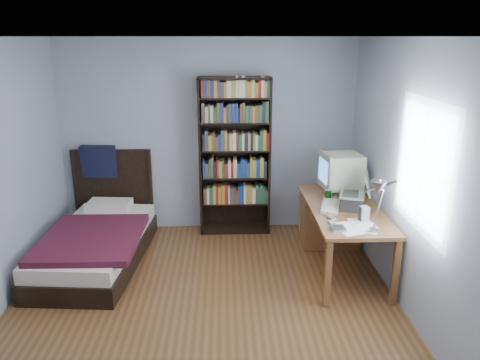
{
  "coord_description": "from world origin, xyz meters",
  "views": [
    {
      "loc": [
        0.21,
        -3.89,
        2.5
      ],
      "look_at": [
        0.37,
        0.72,
        1.08
      ],
      "focal_mm": 35.0,
      "sensor_mm": 36.0,
      "label": 1
    }
  ],
  "objects_px": {
    "crt_monitor": "(341,171)",
    "keyboard": "(330,206)",
    "desk_lamp": "(378,192)",
    "bed": "(98,239)",
    "speaker": "(364,214)",
    "soda_can": "(328,195)",
    "laptop": "(354,199)",
    "desk": "(333,218)",
    "bookshelf": "(235,157)"
  },
  "relations": [
    {
      "from": "crt_monitor",
      "to": "speaker",
      "type": "distance_m",
      "value": 0.87
    },
    {
      "from": "keyboard",
      "to": "bed",
      "type": "xyz_separation_m",
      "value": [
        -2.62,
        0.32,
        -0.49
      ]
    },
    {
      "from": "laptop",
      "to": "desk",
      "type": "bearing_deg",
      "value": 98.78
    },
    {
      "from": "crt_monitor",
      "to": "soda_can",
      "type": "relative_size",
      "value": 3.96
    },
    {
      "from": "desk",
      "to": "bookshelf",
      "type": "xyz_separation_m",
      "value": [
        -1.16,
        0.65,
        0.6
      ]
    },
    {
      "from": "desk",
      "to": "keyboard",
      "type": "bearing_deg",
      "value": -107.88
    },
    {
      "from": "speaker",
      "to": "soda_can",
      "type": "relative_size",
      "value": 1.28
    },
    {
      "from": "bed",
      "to": "bookshelf",
      "type": "bearing_deg",
      "value": 26.4
    },
    {
      "from": "desk",
      "to": "soda_can",
      "type": "bearing_deg",
      "value": -117.94
    },
    {
      "from": "laptop",
      "to": "speaker",
      "type": "relative_size",
      "value": 2.65
    },
    {
      "from": "soda_can",
      "to": "bookshelf",
      "type": "xyz_separation_m",
      "value": [
        -1.03,
        0.9,
        0.23
      ]
    },
    {
      "from": "bed",
      "to": "keyboard",
      "type": "bearing_deg",
      "value": -6.98
    },
    {
      "from": "bookshelf",
      "to": "keyboard",
      "type": "bearing_deg",
      "value": -48.01
    },
    {
      "from": "bookshelf",
      "to": "laptop",
      "type": "bearing_deg",
      "value": -43.24
    },
    {
      "from": "laptop",
      "to": "bed",
      "type": "height_order",
      "value": "bed"
    },
    {
      "from": "crt_monitor",
      "to": "soda_can",
      "type": "height_order",
      "value": "crt_monitor"
    },
    {
      "from": "desk_lamp",
      "to": "keyboard",
      "type": "xyz_separation_m",
      "value": [
        -0.13,
        1.09,
        -0.52
      ]
    },
    {
      "from": "crt_monitor",
      "to": "laptop",
      "type": "relative_size",
      "value": 1.17
    },
    {
      "from": "keyboard",
      "to": "bookshelf",
      "type": "relative_size",
      "value": 0.23
    },
    {
      "from": "crt_monitor",
      "to": "speaker",
      "type": "bearing_deg",
      "value": -87.04
    },
    {
      "from": "laptop",
      "to": "desk_lamp",
      "type": "height_order",
      "value": "desk_lamp"
    },
    {
      "from": "desk",
      "to": "speaker",
      "type": "relative_size",
      "value": 10.43
    },
    {
      "from": "laptop",
      "to": "bookshelf",
      "type": "distance_m",
      "value": 1.72
    },
    {
      "from": "soda_can",
      "to": "desk",
      "type": "bearing_deg",
      "value": 62.06
    },
    {
      "from": "crt_monitor",
      "to": "desk",
      "type": "bearing_deg",
      "value": 143.9
    },
    {
      "from": "desk",
      "to": "keyboard",
      "type": "height_order",
      "value": "keyboard"
    },
    {
      "from": "bookshelf",
      "to": "desk_lamp",
      "type": "bearing_deg",
      "value": -62.79
    },
    {
      "from": "soda_can",
      "to": "laptop",
      "type": "bearing_deg",
      "value": -51.74
    },
    {
      "from": "soda_can",
      "to": "crt_monitor",
      "type": "bearing_deg",
      "value": 50.13
    },
    {
      "from": "keyboard",
      "to": "soda_can",
      "type": "xyz_separation_m",
      "value": [
        0.02,
        0.22,
        0.05
      ]
    },
    {
      "from": "crt_monitor",
      "to": "keyboard",
      "type": "bearing_deg",
      "value": -114.53
    },
    {
      "from": "keyboard",
      "to": "bookshelf",
      "type": "height_order",
      "value": "bookshelf"
    },
    {
      "from": "desk",
      "to": "speaker",
      "type": "xyz_separation_m",
      "value": [
        0.09,
        -0.88,
        0.39
      ]
    },
    {
      "from": "crt_monitor",
      "to": "laptop",
      "type": "bearing_deg",
      "value": -86.12
    },
    {
      "from": "desk_lamp",
      "to": "soda_can",
      "type": "relative_size",
      "value": 5.36
    },
    {
      "from": "crt_monitor",
      "to": "soda_can",
      "type": "xyz_separation_m",
      "value": [
        -0.18,
        -0.22,
        -0.22
      ]
    },
    {
      "from": "crt_monitor",
      "to": "bookshelf",
      "type": "height_order",
      "value": "bookshelf"
    },
    {
      "from": "keyboard",
      "to": "bookshelf",
      "type": "bearing_deg",
      "value": 147.71
    },
    {
      "from": "desk_lamp",
      "to": "bed",
      "type": "height_order",
      "value": "desk_lamp"
    },
    {
      "from": "desk",
      "to": "desk_lamp",
      "type": "relative_size",
      "value": 2.49
    },
    {
      "from": "desk_lamp",
      "to": "speaker",
      "type": "relative_size",
      "value": 4.2
    },
    {
      "from": "crt_monitor",
      "to": "keyboard",
      "type": "relative_size",
      "value": 1.06
    },
    {
      "from": "soda_can",
      "to": "bed",
      "type": "distance_m",
      "value": 2.7
    },
    {
      "from": "desk_lamp",
      "to": "soda_can",
      "type": "bearing_deg",
      "value": 94.64
    },
    {
      "from": "desk_lamp",
      "to": "speaker",
      "type": "distance_m",
      "value": 0.83
    },
    {
      "from": "desk_lamp",
      "to": "speaker",
      "type": "xyz_separation_m",
      "value": [
        0.12,
        0.68,
        -0.46
      ]
    },
    {
      "from": "desk",
      "to": "laptop",
      "type": "distance_m",
      "value": 0.68
    },
    {
      "from": "crt_monitor",
      "to": "bookshelf",
      "type": "distance_m",
      "value": 1.39
    },
    {
      "from": "desk_lamp",
      "to": "bed",
      "type": "relative_size",
      "value": 0.32
    },
    {
      "from": "desk_lamp",
      "to": "speaker",
      "type": "bearing_deg",
      "value": 80.09
    }
  ]
}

